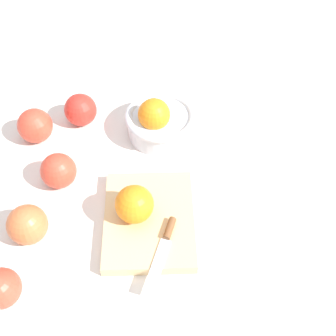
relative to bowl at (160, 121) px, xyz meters
name	(u,v)px	position (x,y,z in m)	size (l,w,h in m)	color
ground_plane	(115,194)	(0.16, -0.12, -0.04)	(2.40, 2.40, 0.00)	silver
bowl	(160,121)	(0.00, 0.00, 0.00)	(0.16, 0.16, 0.10)	silver
cutting_board	(149,220)	(0.24, -0.06, -0.03)	(0.22, 0.17, 0.02)	#DBB77F
orange_on_board	(134,204)	(0.23, -0.09, 0.02)	(0.07, 0.07, 0.07)	orange
knife	(164,244)	(0.31, -0.04, -0.01)	(0.15, 0.09, 0.01)	silver
apple_front_right	(1,288)	(0.34, -0.33, 0.00)	(0.07, 0.07, 0.07)	#D6422D
apple_front_left	(81,110)	(-0.07, -0.17, 0.00)	(0.08, 0.08, 0.08)	red
apple_front_left_2	(58,171)	(0.10, -0.23, 0.00)	(0.07, 0.07, 0.07)	#D6422D
apple_front_left_3	(35,126)	(-0.04, -0.28, 0.00)	(0.08, 0.08, 0.08)	#D6422D
apple_front_right_2	(27,225)	(0.22, -0.29, 0.00)	(0.08, 0.08, 0.08)	#CC6638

